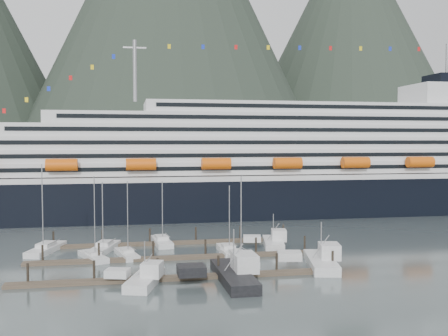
{
  "coord_description": "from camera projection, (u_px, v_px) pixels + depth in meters",
  "views": [
    {
      "loc": [
        -12.22,
        -84.76,
        20.08
      ],
      "look_at": [
        7.59,
        22.0,
        14.39
      ],
      "focal_mm": 42.0,
      "sensor_mm": 36.0,
      "label": 1
    }
  ],
  "objects": [
    {
      "name": "sailboat_f",
      "position": [
        162.0,
        242.0,
        101.31
      ],
      "size": [
        3.96,
        10.22,
        12.82
      ],
      "rotation": [
        0.0,
        0.0,
        1.68
      ],
      "color": "silver",
      "rests_on": "ground"
    },
    {
      "name": "ground",
      "position": [
        203.0,
        262.0,
        86.5
      ],
      "size": [
        1600.0,
        1600.0,
        0.0
      ],
      "primitive_type": "plane",
      "color": "#4E5D5C",
      "rests_on": "ground"
    },
    {
      "name": "mountains",
      "position": [
        177.0,
        28.0,
        665.38
      ],
      "size": [
        870.0,
        440.0,
        420.0
      ],
      "color": "#212D22",
      "rests_on": "ground"
    },
    {
      "name": "dock_near",
      "position": [
        179.0,
        277.0,
        75.82
      ],
      "size": [
        48.18,
        2.28,
        3.2
      ],
      "color": "#443A2B",
      "rests_on": "ground"
    },
    {
      "name": "dock_far",
      "position": [
        166.0,
        243.0,
        101.35
      ],
      "size": [
        48.18,
        2.28,
        3.2
      ],
      "color": "#443A2B",
      "rests_on": "ground"
    },
    {
      "name": "sailboat_c",
      "position": [
        127.0,
        254.0,
        90.4
      ],
      "size": [
        4.56,
        9.21,
        13.58
      ],
      "rotation": [
        0.0,
        0.0,
        1.82
      ],
      "color": "silver",
      "rests_on": "ground"
    },
    {
      "name": "sailboat_d",
      "position": [
        239.0,
        259.0,
        87.16
      ],
      "size": [
        4.47,
        12.37,
        15.05
      ],
      "rotation": [
        0.0,
        0.0,
        1.71
      ],
      "color": "silver",
      "rests_on": "ground"
    },
    {
      "name": "sailboat_e",
      "position": [
        46.0,
        250.0,
        94.24
      ],
      "size": [
        6.16,
        11.8,
        16.52
      ],
      "rotation": [
        0.0,
        0.0,
        1.28
      ],
      "color": "silver",
      "rests_on": "ground"
    },
    {
      "name": "trawler_d",
      "position": [
        320.0,
        261.0,
        83.28
      ],
      "size": [
        10.34,
        13.72,
        7.89
      ],
      "rotation": [
        0.0,
        0.0,
        1.36
      ],
      "color": "silver",
      "rests_on": "ground"
    },
    {
      "name": "trawler_b",
      "position": [
        144.0,
        278.0,
        72.95
      ],
      "size": [
        8.77,
        10.9,
        6.71
      ],
      "rotation": [
        0.0,
        0.0,
        1.27
      ],
      "color": "silver",
      "rests_on": "ground"
    },
    {
      "name": "trawler_c",
      "position": [
        232.0,
        274.0,
        74.83
      ],
      "size": [
        11.3,
        16.1,
        8.25
      ],
      "rotation": [
        0.0,
        0.0,
        1.58
      ],
      "color": "black",
      "rests_on": "ground"
    },
    {
      "name": "cruise_ship",
      "position": [
        282.0,
        170.0,
        145.28
      ],
      "size": [
        210.0,
        30.4,
        50.3
      ],
      "color": "black",
      "rests_on": "ground"
    },
    {
      "name": "sailboat_a",
      "position": [
        105.0,
        248.0,
        95.5
      ],
      "size": [
        5.63,
        10.53,
        13.19
      ],
      "rotation": [
        0.0,
        0.0,
        1.29
      ],
      "color": "silver",
      "rests_on": "ground"
    },
    {
      "name": "dock_mid",
      "position": [
        172.0,
        257.0,
        88.58
      ],
      "size": [
        48.18,
        2.28,
        3.2
      ],
      "color": "#443A2B",
      "rests_on": "ground"
    },
    {
      "name": "sailboat_h",
      "position": [
        228.0,
        251.0,
        93.17
      ],
      "size": [
        2.77,
        9.46,
        12.7
      ],
      "rotation": [
        0.0,
        0.0,
        1.57
      ],
      "color": "silver",
      "rests_on": "ground"
    },
    {
      "name": "sailboat_b",
      "position": [
        93.0,
        257.0,
        88.56
      ],
      "size": [
        5.76,
        9.32,
        14.59
      ],
      "rotation": [
        0.0,
        0.0,
        1.97
      ],
      "color": "silver",
      "rests_on": "ground"
    },
    {
      "name": "trawler_e",
      "position": [
        273.0,
        242.0,
        99.06
      ],
      "size": [
        8.53,
        11.06,
        6.87
      ],
      "rotation": [
        0.0,
        0.0,
        1.37
      ],
      "color": "silver",
      "rests_on": "ground"
    }
  ]
}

